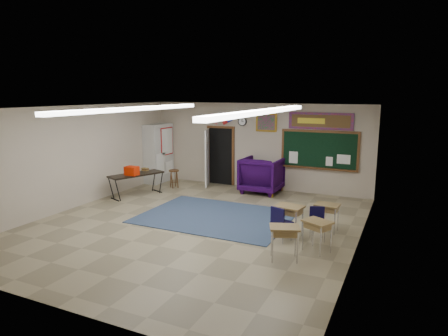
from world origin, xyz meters
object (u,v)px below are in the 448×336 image
at_px(wingback_armchair, 262,175).
at_px(student_desk_front_left, 289,219).
at_px(student_desk_front_right, 327,216).
at_px(folding_table, 137,184).
at_px(wooden_stool, 174,179).

xyz_separation_m(wingback_armchair, student_desk_front_left, (2.03, -3.77, -0.18)).
relative_size(student_desk_front_right, folding_table, 0.36).
relative_size(wingback_armchair, wooden_stool, 2.07).
bearing_deg(student_desk_front_right, wingback_armchair, 136.40).
xyz_separation_m(student_desk_front_left, student_desk_front_right, (0.74, 0.75, -0.04)).
relative_size(student_desk_front_right, wooden_stool, 1.08).
relative_size(student_desk_front_left, student_desk_front_right, 1.09).
bearing_deg(folding_table, wingback_armchair, 54.10).
height_order(student_desk_front_right, wooden_stool, student_desk_front_right).
xyz_separation_m(wingback_armchair, wooden_stool, (-3.07, -0.71, -0.27)).
relative_size(folding_table, wooden_stool, 2.97).
distance_m(wingback_armchair, wooden_stool, 3.16).
height_order(folding_table, wooden_stool, folding_table).
height_order(wingback_armchair, student_desk_front_left, wingback_armchair).
distance_m(wingback_armchair, student_desk_front_left, 4.29).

